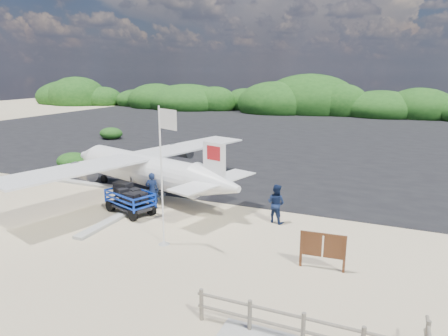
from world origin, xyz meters
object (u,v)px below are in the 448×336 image
(flagpole, at_px, (164,244))
(crew_a, at_px, (152,190))
(signboard, at_px, (321,269))
(crew_b, at_px, (276,203))
(baggage_cart, at_px, (131,213))

(flagpole, bearing_deg, crew_a, 128.32)
(flagpole, xyz_separation_m, signboard, (6.53, 0.39, 0.00))
(flagpole, xyz_separation_m, crew_a, (-2.97, 3.76, 0.98))
(signboard, relative_size, crew_a, 0.91)
(signboard, distance_m, crew_b, 4.94)
(baggage_cart, distance_m, crew_b, 7.49)
(flagpole, relative_size, crew_a, 3.00)
(flagpole, bearing_deg, crew_b, 49.57)
(baggage_cart, xyz_separation_m, crew_b, (7.23, 1.71, 0.96))
(crew_a, bearing_deg, baggage_cart, 43.58)
(baggage_cart, height_order, signboard, signboard)
(flagpole, relative_size, signboard, 3.30)
(baggage_cart, bearing_deg, flagpole, -16.32)
(baggage_cart, height_order, crew_a, crew_a)
(baggage_cart, relative_size, signboard, 1.59)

